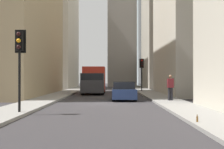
{
  "coord_description": "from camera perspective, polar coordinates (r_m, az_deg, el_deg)",
  "views": [
    {
      "loc": [
        -21.02,
        -0.54,
        1.77
      ],
      "look_at": [
        16.85,
        -0.49,
        2.08
      ],
      "focal_mm": 50.81,
      "sensor_mm": 36.0,
      "label": 1
    }
  ],
  "objects": [
    {
      "name": "traffic_light_foreground",
      "position": [
        15.48,
        -16.32,
        4.05
      ],
      "size": [
        0.43,
        0.52,
        3.87
      ],
      "color": "black",
      "rests_on": "sidewalk_right"
    },
    {
      "name": "ground_plane",
      "position": [
        21.1,
        -1.4,
        -5.28
      ],
      "size": [
        135.0,
        135.0,
        0.0
      ],
      "primitive_type": "plane",
      "color": "#302D30"
    },
    {
      "name": "traffic_light_midblock",
      "position": [
        37.85,
        5.37,
        1.33
      ],
      "size": [
        0.43,
        0.52,
        3.83
      ],
      "color": "black",
      "rests_on": "sidewalk_left"
    },
    {
      "name": "building_right_far",
      "position": [
        52.63,
        -12.31,
        9.15
      ],
      "size": [
        14.15,
        10.0,
        21.11
      ],
      "color": "beige",
      "rests_on": "ground_plane"
    },
    {
      "name": "delivery_truck",
      "position": [
        33.3,
        -3.27,
        -1.0
      ],
      "size": [
        6.46,
        2.25,
        2.84
      ],
      "color": "red",
      "rests_on": "ground_plane"
    },
    {
      "name": "sidewalk_right",
      "position": [
        21.68,
        -13.42,
        -4.95
      ],
      "size": [
        90.0,
        2.2,
        0.14
      ],
      "primitive_type": "cube",
      "color": "gray",
      "rests_on": "ground_plane"
    },
    {
      "name": "sedan_navy",
      "position": [
        24.26,
        2.1,
        -3.08
      ],
      "size": [
        4.3,
        1.78,
        1.42
      ],
      "color": "navy",
      "rests_on": "ground_plane"
    },
    {
      "name": "sidewalk_left",
      "position": [
        21.46,
        10.74,
        -5.0
      ],
      "size": [
        90.0,
        2.2,
        0.14
      ],
      "primitive_type": "cube",
      "color": "gray",
      "rests_on": "ground_plane"
    },
    {
      "name": "pedestrian",
      "position": [
        22.52,
        10.47,
        -2.1
      ],
      "size": [
        0.26,
        0.44,
        1.8
      ],
      "color": "black",
      "rests_on": "sidewalk_left"
    },
    {
      "name": "discarded_bottle",
      "position": [
        12.01,
        15.09,
        -7.73
      ],
      "size": [
        0.07,
        0.07,
        0.27
      ],
      "color": "brown",
      "rests_on": "sidewalk_left"
    }
  ]
}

